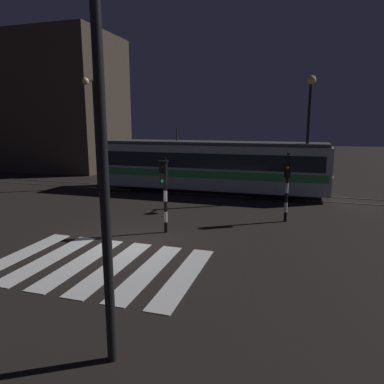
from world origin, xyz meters
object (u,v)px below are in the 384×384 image
object	(u,v)px
street_lamp_trackside_right	(309,124)
tram	(209,166)
street_lamp_trackside_left	(93,120)
street_lamp_near_kerb	(93,133)
traffic_light_corner_far_right	(287,177)
traffic_light_median_centre	(164,184)

from	to	relation	value
street_lamp_trackside_right	tram	xyz separation A→B (m)	(-5.78, 0.97, -2.59)
street_lamp_trackside_left	street_lamp_near_kerb	distance (m)	18.37
street_lamp_near_kerb	street_lamp_trackside_left	bearing A→B (deg)	122.18
street_lamp_trackside_right	street_lamp_near_kerb	size ratio (longest dim) A/B	1.02
traffic_light_corner_far_right	street_lamp_trackside_left	bearing A→B (deg)	159.74
traffic_light_median_centre	street_lamp_near_kerb	size ratio (longest dim) A/B	0.46
traffic_light_corner_far_right	street_lamp_trackside_right	bearing A→B (deg)	79.61
traffic_light_corner_far_right	tram	world-z (taller)	tram
street_lamp_trackside_left	street_lamp_near_kerb	bearing A→B (deg)	-57.82
street_lamp_trackside_left	traffic_light_corner_far_right	bearing A→B (deg)	-20.26
street_lamp_near_kerb	traffic_light_median_centre	bearing A→B (deg)	103.42
traffic_light_median_centre	street_lamp_trackside_right	world-z (taller)	street_lamp_trackside_right
street_lamp_trackside_left	traffic_light_median_centre	bearing A→B (deg)	-44.18
traffic_light_corner_far_right	street_lamp_trackside_left	world-z (taller)	street_lamp_trackside_left
traffic_light_median_centre	traffic_light_corner_far_right	world-z (taller)	traffic_light_corner_far_right
traffic_light_median_centre	tram	world-z (taller)	tram
street_lamp_trackside_right	street_lamp_near_kerb	xyz separation A→B (m)	(-3.57, -15.50, -0.07)
traffic_light_corner_far_right	street_lamp_near_kerb	xyz separation A→B (m)	(-2.73, -10.92, 2.22)
street_lamp_trackside_right	street_lamp_near_kerb	distance (m)	15.91
street_lamp_near_kerb	street_lamp_trackside_right	bearing A→B (deg)	77.02
tram	traffic_light_median_centre	bearing A→B (deg)	-87.81
street_lamp_trackside_left	tram	bearing A→B (deg)	7.04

